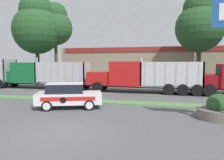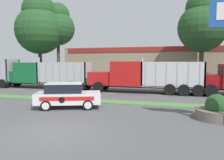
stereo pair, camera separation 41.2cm
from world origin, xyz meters
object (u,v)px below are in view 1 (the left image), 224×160
Objects in this scene: rally_car at (68,95)px; dump_truck_far_right at (35,75)px; dump_truck_lead at (134,77)px; stone_planter at (218,110)px.

dump_truck_far_right is at bearing 133.22° from rally_car.
dump_truck_lead is 5.18× the size of stone_planter.
stone_planter is at bearing -28.88° from dump_truck_far_right.
rally_car reaches higher than stone_planter.
dump_truck_far_right is 13.17m from rally_car.
dump_truck_lead is at bearing 123.22° from stone_planter.
dump_truck_lead is 9.46m from rally_car.
dump_truck_lead is 12.22m from dump_truck_far_right.
dump_truck_lead reaches higher than rally_car.
dump_truck_lead is 2.46× the size of rally_car.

